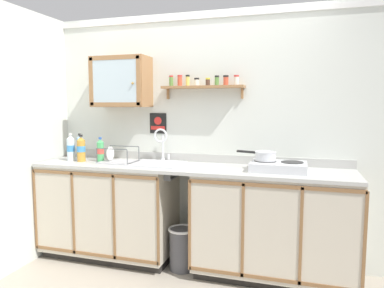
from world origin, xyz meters
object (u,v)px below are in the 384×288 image
wall_cabinet (121,82)px  warning_sign (158,123)px  dish_rack (118,160)px  saucepan (265,156)px  bottle_water_clear_3 (71,148)px  bottle_water_blue_0 (80,147)px  trash_bin (182,248)px  bottle_soda_green_2 (100,150)px  hot_plate_stove (278,166)px  sink (157,166)px  bottle_juice_amber_1 (81,149)px

wall_cabinet → warning_sign: 0.55m
dish_rack → warning_sign: 0.55m
saucepan → bottle_water_clear_3: bearing=-178.6°
dish_rack → wall_cabinet: bearing=97.9°
wall_cabinet → bottle_water_blue_0: bearing=-172.2°
saucepan → trash_bin: size_ratio=0.90×
dish_rack → bottle_soda_green_2: bearing=176.9°
wall_cabinet → trash_bin: (0.71, -0.23, -1.55)m
warning_sign → hot_plate_stove: bearing=-13.4°
warning_sign → trash_bin: (0.37, -0.36, -1.14)m
hot_plate_stove → bottle_soda_green_2: bearing=179.4°
saucepan → bottle_water_clear_3: (-1.93, -0.05, 0.00)m
saucepan → bottle_water_blue_0: 1.91m
bottle_water_blue_0 → sink: bearing=-3.1°
bottle_juice_amber_1 → warning_sign: bearing=25.1°
bottle_soda_green_2 → dish_rack: size_ratio=0.70×
saucepan → dish_rack: saucepan is taller
sink → bottle_soda_green_2: size_ratio=1.97×
warning_sign → trash_bin: size_ratio=0.52×
trash_bin → bottle_water_clear_3: bearing=177.6°
warning_sign → saucepan: bearing=-13.5°
sink → bottle_water_blue_0: bearing=176.9°
saucepan → warning_sign: warning_sign is taller
bottle_water_blue_0 → wall_cabinet: size_ratio=0.47×
sink → wall_cabinet: 0.92m
warning_sign → wall_cabinet: bearing=-158.0°
wall_cabinet → hot_plate_stove: bearing=-5.7°
bottle_water_blue_0 → saucepan: bearing=-2.0°
dish_rack → warning_sign: bearing=41.9°
saucepan → bottle_water_blue_0: size_ratio=1.33×
bottle_juice_amber_1 → wall_cabinet: (0.36, 0.19, 0.67)m
bottle_water_blue_0 → bottle_juice_amber_1: size_ratio=1.00×
dish_rack → saucepan: bearing=0.7°
bottle_soda_green_2 → dish_rack: (0.19, -0.01, -0.09)m
saucepan → wall_cabinet: wall_cabinet is taller
saucepan → bottle_water_blue_0: bottle_water_blue_0 is taller
bottle_water_clear_3 → dish_rack: size_ratio=0.79×
bottle_water_clear_3 → hot_plate_stove: bearing=0.6°
sink → saucepan: size_ratio=1.35×
bottle_water_blue_0 → hot_plate_stove: bearing=-2.6°
trash_bin → warning_sign: bearing=135.7°
hot_plate_stove → dish_rack: 1.54m
bottle_juice_amber_1 → saucepan: bearing=1.9°
bottle_juice_amber_1 → warning_sign: warning_sign is taller
bottle_juice_amber_1 → bottle_water_clear_3: 0.13m
saucepan → trash_bin: 1.15m
bottle_juice_amber_1 → sink: bearing=5.9°
wall_cabinet → warning_sign: bearing=22.0°
bottle_water_clear_3 → saucepan: bearing=1.4°
saucepan → wall_cabinet: 1.60m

